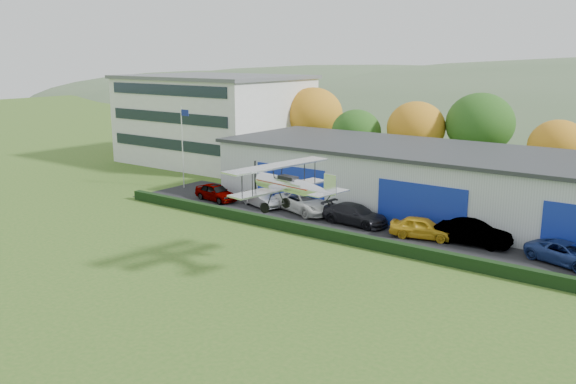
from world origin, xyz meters
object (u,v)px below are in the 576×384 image
Objects in this scene: car_1 at (261,198)px; car_5 at (473,233)px; hangar at (453,183)px; office_block at (215,119)px; car_6 at (567,254)px; car_2 at (305,202)px; car_3 at (355,214)px; biplane at (289,184)px; flagpole at (183,140)px; car_0 at (216,192)px; car_4 at (422,228)px.

car_5 reaches higher than car_1.
office_block is (-33.00, 7.02, 2.56)m from hangar.
office_block is 46.02m from car_6.
office_block is at bearing 77.35° from car_2.
car_3 is (-4.78, -7.33, -1.83)m from hangar.
hangar is 9.51× the size of car_1.
biplane is (-7.03, -11.69, 4.56)m from car_5.
hangar is at bearing 13.51° from flagpole.
car_0 is 23.11m from car_5.
car_2 is 14.32m from car_5.
office_block is 4.59× the size of car_4.
car_3 is (5.19, -0.67, -0.06)m from car_2.
flagpole is 1.50× the size of car_3.
car_6 is at bearing 49.10° from biplane.
car_0 is at bearing 154.99° from biplane.
flagpole is 25.58m from biplane.
flagpole is 11.58m from car_1.
car_4 is at bearing -80.78° from car_0.
flagpole reaches higher than car_3.
office_block is 4.83× the size of car_1.
biplane reaches higher than car_6.
biplane is at bearing -115.54° from car_0.
hangar is 6.78× the size of car_2.
car_4 is (10.84, -0.95, -0.07)m from car_2.
car_4 is at bearing -83.42° from hangar.
car_6 is (29.21, 0.64, -0.06)m from car_0.
car_2 is at bearing -30.71° from office_block.
biplane is at bearing -165.99° from car_3.
car_2 is 1.20× the size of car_6.
car_2 is at bearing -73.15° from car_0.
flagpole is (8.12, -13.00, -0.43)m from office_block.
car_1 is 4.21m from car_2.
car_0 reaches higher than car_6.
car_1 is at bearing -37.29° from office_block.
car_5 is at bearing -58.04° from hangar.
car_1 is 0.85× the size of car_5.
biplane is (-3.56, -11.06, 4.63)m from car_4.
hangar is 19.06m from biplane.
car_1 reaches higher than car_6.
car_1 is at bearing -152.45° from hangar.
flagpole reaches higher than car_4.
car_3 is 1.06× the size of car_5.
biplane reaches higher than hangar.
car_5 is at bearing -20.54° from office_block.
car_5 is at bearing -79.40° from car_0.
car_2 is at bearing 71.73° from car_4.
flagpole is 29.51m from car_5.
car_0 is 1.03× the size of car_1.
car_0 is at bearing 77.95° from car_4.
flagpole is at bearing 98.76° from car_1.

